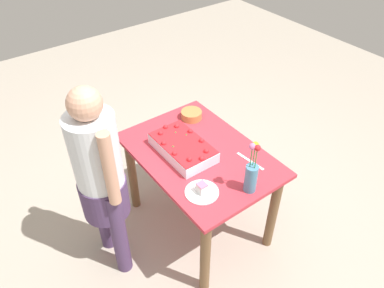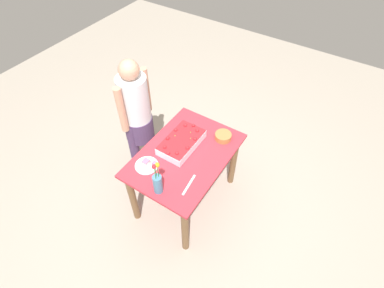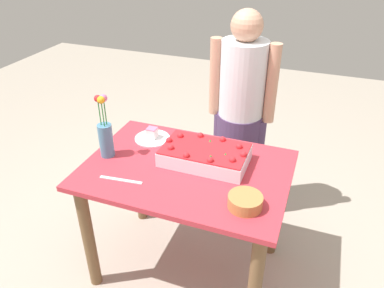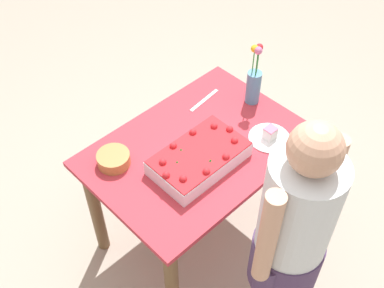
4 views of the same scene
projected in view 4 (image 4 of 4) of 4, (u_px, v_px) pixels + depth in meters
The scene contains 8 objects.
ground_plane at pixel (196, 230), 3.03m from camera, with size 8.00×8.00×0.00m, color #ACA191.
dining_table at pixel (197, 166), 2.58m from camera, with size 1.12×0.78×0.77m.
sheet_cake at pixel (199, 158), 2.35m from camera, with size 0.47×0.28×0.11m.
serving_plate_with_slice at pixel (270, 136), 2.50m from camera, with size 0.22×0.22×0.07m.
cake_knife at pixel (204, 100), 2.71m from camera, with size 0.23×0.02×0.00m, color silver.
flower_vase at pixel (254, 82), 2.61m from camera, with size 0.08×0.08×0.37m.
fruit_bowl at pixel (114, 159), 2.37m from camera, with size 0.16×0.16×0.06m, color #B87B43.
person_standing at pixel (291, 236), 2.01m from camera, with size 0.45×0.31×1.49m.
Camera 4 is at (-1.19, -1.19, 2.58)m, focal length 45.00 mm.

